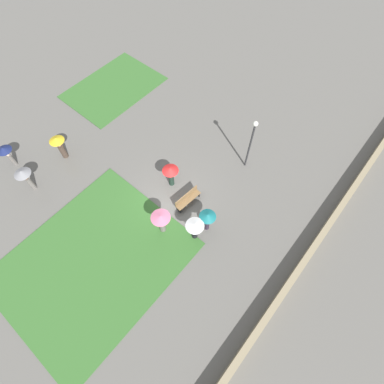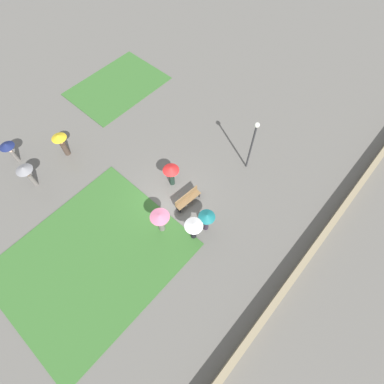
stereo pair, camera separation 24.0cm
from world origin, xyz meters
TOP-DOWN VIEW (x-y plane):
  - ground_plane at (0.00, 0.00)m, footprint 90.00×90.00m
  - lawn_patch_near at (-6.04, 0.46)m, footprint 9.92×8.33m
  - lawn_patch_far at (4.52, 10.45)m, footprint 7.36×5.27m
  - parapet_wall at (0.00, -8.64)m, footprint 45.00×0.35m
  - park_bench at (0.37, -1.08)m, footprint 1.86×0.59m
  - lamp_post at (5.12, -2.19)m, footprint 0.32×0.32m
  - crowd_person_white at (-1.12, -2.92)m, footprint 1.07×1.07m
  - crowd_person_red at (0.75, 0.62)m, footprint 1.04×1.04m
  - crowd_person_pink at (-2.02, -1.19)m, footprint 1.14×1.14m
  - crowd_person_teal at (-0.22, -3.10)m, footprint 0.98×0.98m
  - lone_walker_far_path at (-5.30, 7.26)m, footprint 1.03×1.03m
  - lone_walker_mid_plaza at (-2.36, 7.80)m, footprint 0.99×0.99m
  - lone_walker_near_lawn at (-5.01, 9.87)m, footprint 0.97×0.97m

SIDE VIEW (x-z plane):
  - ground_plane at x=0.00m, z-range 0.00..0.00m
  - lawn_patch_near at x=-6.04m, z-range 0.00..0.06m
  - lawn_patch_far at x=4.52m, z-range 0.00..0.06m
  - parapet_wall at x=0.00m, z-range 0.00..0.79m
  - park_bench at x=0.37m, z-range 0.02..0.92m
  - crowd_person_white at x=-1.12m, z-range 0.39..2.16m
  - lone_walker_mid_plaza at x=-2.36m, z-range 0.33..2.23m
  - crowd_person_pink at x=-2.02m, z-range 0.37..2.26m
  - crowd_person_red at x=0.75m, z-range 0.43..2.23m
  - crowd_person_teal at x=-0.22m, z-range 0.44..2.23m
  - lone_walker_near_lawn at x=-5.01m, z-range 0.47..2.24m
  - lone_walker_far_path at x=-5.30m, z-range 0.51..2.44m
  - lamp_post at x=5.12m, z-range 0.62..4.81m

